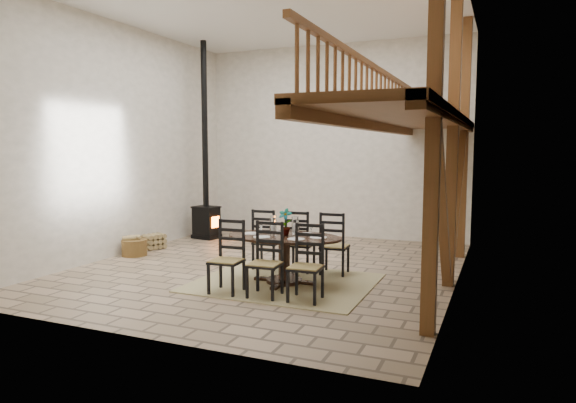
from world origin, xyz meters
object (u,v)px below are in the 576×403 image
at_px(log_basket, 134,247).
at_px(log_stack, 155,242).
at_px(dining_table, 284,259).
at_px(wood_stove, 206,195).

bearing_deg(log_basket, log_stack, 94.59).
distance_m(dining_table, log_stack, 4.29).
xyz_separation_m(dining_table, log_basket, (-3.90, 0.83, -0.24)).
bearing_deg(log_stack, wood_stove, 78.44).
bearing_deg(log_stack, log_basket, -85.41).
bearing_deg(log_basket, wood_stove, 83.45).
bearing_deg(wood_stove, log_basket, -87.10).
bearing_deg(log_stack, dining_table, -22.07).
bearing_deg(dining_table, log_basket, 164.71).
relative_size(dining_table, log_stack, 4.18).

